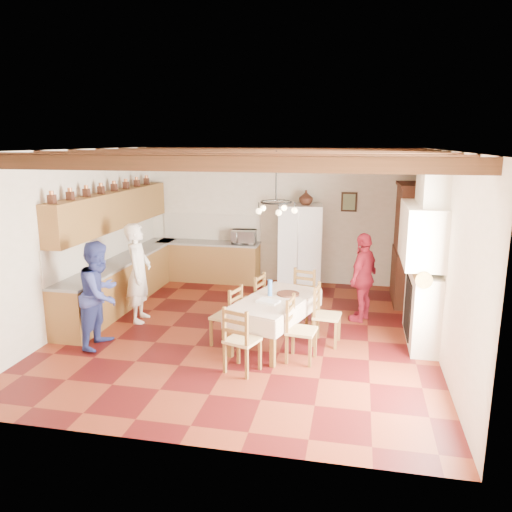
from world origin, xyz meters
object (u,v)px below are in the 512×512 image
(hutch, at_px, (409,244))
(chair_right_near, at_px, (302,330))
(dining_table, at_px, (275,304))
(person_man, at_px, (139,273))
(microwave, at_px, (244,237))
(chair_left_near, at_px, (226,315))
(person_woman_blue, at_px, (100,294))
(chair_right_far, at_px, (327,315))
(chair_end_near, at_px, (242,339))
(person_woman_red, at_px, (363,277))
(chair_left_far, at_px, (251,301))
(chair_end_far, at_px, (301,298))
(refrigerator, at_px, (300,247))

(hutch, relative_size, chair_right_near, 2.45)
(dining_table, height_order, person_man, person_man)
(person_man, relative_size, microwave, 3.24)
(chair_left_near, bearing_deg, person_man, -96.73)
(person_woman_blue, bearing_deg, microwave, -16.93)
(chair_right_far, height_order, chair_end_near, same)
(dining_table, bearing_deg, chair_left_near, -166.78)
(chair_right_near, height_order, person_woman_blue, person_woman_blue)
(person_woman_blue, bearing_deg, person_woman_red, -61.44)
(chair_left_far, height_order, chair_end_far, same)
(chair_end_near, distance_m, person_man, 2.79)
(dining_table, relative_size, chair_right_far, 1.96)
(chair_right_far, relative_size, microwave, 1.77)
(chair_end_far, bearing_deg, hutch, 55.89)
(chair_right_far, bearing_deg, person_woman_blue, 108.57)
(chair_left_far, xyz_separation_m, microwave, (-0.74, 2.71, 0.57))
(chair_left_far, distance_m, chair_end_near, 1.69)
(chair_right_far, bearing_deg, refrigerator, 20.76)
(hutch, distance_m, person_woman_blue, 5.83)
(hutch, relative_size, microwave, 4.33)
(person_man, height_order, person_woman_blue, person_man)
(person_woman_blue, bearing_deg, dining_table, -74.97)
(chair_end_near, distance_m, chair_end_far, 2.08)
(microwave, bearing_deg, hutch, -17.27)
(dining_table, height_order, chair_end_near, chair_end_near)
(refrigerator, distance_m, person_woman_blue, 4.61)
(chair_left_near, relative_size, chair_end_near, 1.00)
(hutch, distance_m, chair_end_near, 4.50)
(chair_left_near, relative_size, chair_right_near, 1.00)
(chair_end_far, distance_m, microwave, 2.90)
(person_woman_blue, bearing_deg, person_man, -3.09)
(dining_table, height_order, chair_left_near, chair_left_near)
(chair_right_far, xyz_separation_m, person_woman_blue, (-3.43, -0.76, 0.35))
(dining_table, bearing_deg, microwave, 110.71)
(dining_table, distance_m, microwave, 3.58)
(chair_right_near, relative_size, person_woman_blue, 0.58)
(chair_end_far, bearing_deg, chair_left_far, -143.28)
(chair_left_near, xyz_separation_m, person_woman_blue, (-1.89, -0.42, 0.35))
(hutch, height_order, chair_end_near, hutch)
(person_woman_blue, bearing_deg, chair_right_near, -86.68)
(dining_table, distance_m, chair_end_far, 1.02)
(dining_table, distance_m, chair_right_far, 0.84)
(dining_table, relative_size, chair_left_near, 1.96)
(chair_left_near, bearing_deg, chair_end_near, 43.51)
(chair_right_near, bearing_deg, refrigerator, 14.35)
(refrigerator, height_order, person_woman_blue, refrigerator)
(chair_left_far, bearing_deg, chair_right_far, 84.36)
(chair_right_far, relative_size, chair_end_near, 1.00)
(refrigerator, relative_size, chair_left_far, 1.89)
(refrigerator, xyz_separation_m, chair_end_far, (0.29, -2.24, -0.43))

